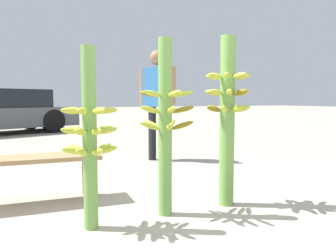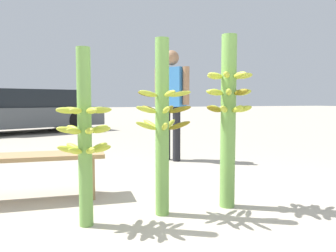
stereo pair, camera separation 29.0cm
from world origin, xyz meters
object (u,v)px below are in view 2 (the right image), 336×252
(vendor_person, at_px, (172,95))
(market_bench, at_px, (30,162))
(banana_stalk_center, at_px, (162,124))
(banana_stalk_left, at_px, (85,135))
(parked_car, at_px, (26,111))
(banana_stalk_right, at_px, (228,116))

(vendor_person, relative_size, market_bench, 1.23)
(banana_stalk_center, bearing_deg, banana_stalk_left, -176.56)
(parked_car, bearing_deg, market_bench, 163.63)
(market_bench, bearing_deg, banana_stalk_left, -57.63)
(banana_stalk_left, relative_size, banana_stalk_right, 0.88)
(banana_stalk_center, bearing_deg, parked_car, 101.29)
(banana_stalk_center, relative_size, market_bench, 1.04)
(banana_stalk_right, xyz_separation_m, market_bench, (-1.66, 0.78, -0.44))
(banana_stalk_center, relative_size, vendor_person, 0.84)
(banana_stalk_left, distance_m, parked_car, 7.98)
(vendor_person, height_order, parked_car, vendor_person)
(banana_stalk_right, distance_m, parked_car, 8.18)
(banana_stalk_left, height_order, banana_stalk_right, banana_stalk_right)
(market_bench, bearing_deg, parked_car, 98.41)
(vendor_person, bearing_deg, banana_stalk_right, -41.53)
(vendor_person, height_order, market_bench, vendor_person)
(banana_stalk_center, height_order, banana_stalk_right, banana_stalk_right)
(market_bench, height_order, parked_car, parked_car)
(banana_stalk_center, distance_m, vendor_person, 2.45)
(banana_stalk_center, height_order, market_bench, banana_stalk_center)
(parked_car, bearing_deg, vendor_person, -176.72)
(banana_stalk_right, relative_size, parked_car, 0.33)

